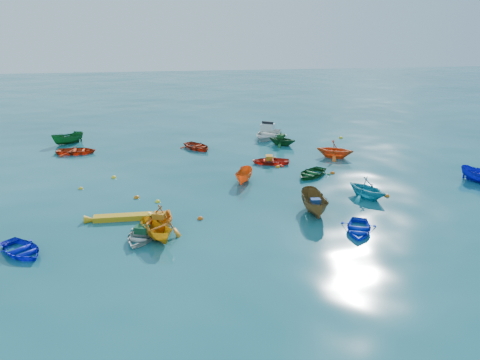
{
  "coord_description": "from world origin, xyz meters",
  "views": [
    {
      "loc": [
        -4.51,
        -25.33,
        11.08
      ],
      "look_at": [
        0.0,
        5.0,
        0.4
      ],
      "focal_mm": 35.0,
      "sensor_mm": 36.0,
      "label": 1
    }
  ],
  "objects": [
    {
      "name": "buoy_or_e",
      "position": [
        3.54,
        8.69,
        0.0
      ],
      "size": [
        0.36,
        0.36,
        0.36
      ],
      "primitive_type": "sphere",
      "color": "orange",
      "rests_on": "ground"
    },
    {
      "name": "buoy_or_c",
      "position": [
        -6.99,
        3.61,
        0.0
      ],
      "size": [
        0.36,
        0.36,
        0.36
      ],
      "primitive_type": "sphere",
      "color": "#CF630B",
      "rests_on": "ground"
    },
    {
      "name": "dinghy_red_nw",
      "position": [
        -12.75,
        15.09,
        0.0
      ],
      "size": [
        3.52,
        2.66,
        0.69
      ],
      "primitive_type": "imported",
      "rotation": [
        0.0,
        0.0,
        1.48
      ],
      "color": "red",
      "rests_on": "ground"
    },
    {
      "name": "tarp_green_b",
      "position": [
        5.33,
        15.25,
        0.84
      ],
      "size": [
        0.84,
        0.87,
        0.34
      ],
      "primitive_type": "cube",
      "rotation": [
        0.0,
        0.0,
        0.94
      ],
      "color": "#104317",
      "rests_on": "dinghy_green_n"
    },
    {
      "name": "dinghy_red_ne",
      "position": [
        3.17,
        9.79,
        0.0
      ],
      "size": [
        3.32,
        2.63,
        0.62
      ],
      "primitive_type": "imported",
      "rotation": [
        0.0,
        0.0,
        -1.74
      ],
      "color": "red",
      "rests_on": "ground"
    },
    {
      "name": "buoy_ye_c",
      "position": [
        3.77,
        10.96,
        0.0
      ],
      "size": [
        0.36,
        0.36,
        0.36
      ],
      "primitive_type": "sphere",
      "color": "gold",
      "rests_on": "ground"
    },
    {
      "name": "buoy_ye_a",
      "position": [
        -5.63,
        2.69,
        0.0
      ],
      "size": [
        0.31,
        0.31,
        0.31
      ],
      "primitive_type": "sphere",
      "color": "yellow",
      "rests_on": "ground"
    },
    {
      "name": "tarp_blue_a",
      "position": [
        3.69,
        -0.58,
        0.82
      ],
      "size": [
        0.59,
        0.47,
        0.27
      ],
      "primitive_type": "cube",
      "rotation": [
        0.0,
        0.0,
        -0.07
      ],
      "color": "navy",
      "rests_on": "sampan_brown_mid"
    },
    {
      "name": "dinghy_green_e",
      "position": [
        5.52,
        6.25,
        0.0
      ],
      "size": [
        3.72,
        3.71,
        0.64
      ],
      "primitive_type": "imported",
      "rotation": [
        0.0,
        0.0,
        -0.8
      ],
      "color": "#114C1F",
      "rests_on": "ground"
    },
    {
      "name": "dinghy_white_near",
      "position": [
        -6.37,
        -2.44,
        0.0
      ],
      "size": [
        2.92,
        3.43,
        0.6
      ],
      "primitive_type": "imported",
      "rotation": [
        0.0,
        0.0,
        -0.33
      ],
      "color": "silver",
      "rests_on": "ground"
    },
    {
      "name": "buoy_or_d",
      "position": [
        7.28,
        6.59,
        0.0
      ],
      "size": [
        0.35,
        0.35,
        0.35
      ],
      "primitive_type": "sphere",
      "color": "#D8510B",
      "rests_on": "ground"
    },
    {
      "name": "sampan_yellow_mid",
      "position": [
        -5.57,
        -2.61,
        0.0
      ],
      "size": [
        2.22,
        2.88,
        1.05
      ],
      "primitive_type": "imported",
      "rotation": [
        0.0,
        0.0,
        0.51
      ],
      "color": "orange",
      "rests_on": "ground"
    },
    {
      "name": "tarp_green_a",
      "position": [
        -6.33,
        -2.35,
        0.48
      ],
      "size": [
        0.88,
        0.77,
        0.36
      ],
      "primitive_type": "cube",
      "rotation": [
        0.0,
        0.0,
        -0.33
      ],
      "color": "#114526",
      "rests_on": "dinghy_white_near"
    },
    {
      "name": "sampan_brown_mid",
      "position": [
        3.7,
        -0.43,
        0.0
      ],
      "size": [
        1.58,
        3.62,
        1.36
      ],
      "primitive_type": "imported",
      "rotation": [
        0.0,
        0.0,
        -0.07
      ],
      "color": "brown",
      "rests_on": "ground"
    },
    {
      "name": "dinghy_red_far",
      "position": [
        -2.35,
        15.04,
        0.0
      ],
      "size": [
        3.61,
        3.89,
        0.66
      ],
      "primitive_type": "imported",
      "rotation": [
        0.0,
        0.0,
        0.56
      ],
      "color": "#A5270D",
      "rests_on": "ground"
    },
    {
      "name": "dinghy_cyan_se",
      "position": [
        7.79,
        1.47,
        0.0
      ],
      "size": [
        3.52,
        3.67,
        1.49
      ],
      "primitive_type": "imported",
      "rotation": [
        0.0,
        0.0,
        0.51
      ],
      "color": "teal",
      "rests_on": "ground"
    },
    {
      "name": "kayak_yellow",
      "position": [
        -7.56,
        0.21,
        0.0
      ],
      "size": [
        4.04,
        0.61,
        0.41
      ],
      "primitive_type": null,
      "rotation": [
        0.0,
        0.0,
        1.57
      ],
      "color": "orange",
      "rests_on": "ground"
    },
    {
      "name": "tarp_orange_b",
      "position": [
        3.08,
        9.81,
        0.49
      ],
      "size": [
        0.66,
        0.81,
        0.35
      ],
      "primitive_type": "cube",
      "rotation": [
        0.0,
        0.0,
        -1.74
      ],
      "color": "orange",
      "rests_on": "dinghy_red_ne"
    },
    {
      "name": "motorboat_white",
      "position": [
        4.66,
        18.18,
        0.0
      ],
      "size": [
        4.97,
        5.38,
        1.51
      ],
      "primitive_type": "imported",
      "rotation": [
        0.0,
        0.0,
        -0.55
      ],
      "color": "silver",
      "rests_on": "ground"
    },
    {
      "name": "buoy_or_a",
      "position": [
        -3.14,
        -0.37,
        0.0
      ],
      "size": [
        0.34,
        0.34,
        0.34
      ],
      "primitive_type": "sphere",
      "color": "#DA520B",
      "rests_on": "ground"
    },
    {
      "name": "ground",
      "position": [
        0.0,
        0.0,
        0.0
      ],
      "size": [
        160.0,
        160.0,
        0.0
      ],
      "primitive_type": "plane",
      "color": "#0A424C",
      "rests_on": "ground"
    },
    {
      "name": "tarp_orange_a",
      "position": [
        -5.43,
        -1.74,
        0.97
      ],
      "size": [
        0.78,
        0.69,
        0.32
      ],
      "primitive_type": "cube",
      "rotation": [
        0.0,
        0.0,
        -0.36
      ],
      "color": "orange",
      "rests_on": "dinghy_orange_w"
    },
    {
      "name": "dinghy_orange_w",
      "position": [
        -5.44,
        -1.79,
        0.0
      ],
      "size": [
        3.56,
        3.8,
        1.61
      ],
      "primitive_type": "imported",
      "rotation": [
        0.0,
        0.0,
        -0.36
      ],
      "color": "orange",
      "rests_on": "ground"
    },
    {
      "name": "dinghy_blue_se",
      "position": [
        5.3,
        -3.33,
        0.0
      ],
      "size": [
        2.92,
        3.34,
        0.58
      ],
      "primitive_type": "imported",
      "rotation": [
        0.0,
        0.0,
        -0.4
      ],
      "color": "#102DD3",
      "rests_on": "ground"
    },
    {
      "name": "buoy_ye_e",
      "position": [
        11.67,
        16.9,
        0.0
      ],
      "size": [
        0.38,
        0.38,
        0.38
      ],
      "primitive_type": "sphere",
      "color": "gold",
      "rests_on": "ground"
    },
    {
      "name": "dinghy_blue_sw",
      "position": [
        -12.19,
        -3.26,
        0.0
      ],
      "size": [
        3.59,
        3.64,
        0.62
      ],
      "primitive_type": "imported",
      "rotation": [
        0.0,
        0.0,
        0.74
      ],
      "color": "#1119D5",
      "rests_on": "ground"
    },
    {
      "name": "dinghy_orange_far",
      "position": [
        8.83,
        10.63,
        0.0
      ],
      "size": [
        3.9,
        3.73,
        1.59
      ],
      "primitive_type": "imported",
      "rotation": [
        0.0,
        0.0,
        1.08
      ],
      "color": "#EF5416",
      "rests_on": "ground"
    },
    {
      "name": "buoy_ye_d",
      "position": [
        -8.89,
        7.97,
        0.0
      ],
      "size": [
        0.35,
        0.35,
        0.35
      ],
      "primitive_type": "sphere",
      "color": "yellow",
      "rests_on": "ground"
    },
    {
      "name": "dinghy_green_n",
      "position": [
        5.41,
        15.19,
        0.0
      ],
      "size": [
        3.37,
        3.29,
        1.35
      ],
      "primitive_type": "imported",
      "rotation": [
        0.0,
        0.0,
        0.94
      ],
      "color": "#10461E",
      "rests_on": "ground"
    },
    {
      "name": "buoy_or_b",
      "position": [
        9.21,
        1.48,
        0.0
      ],
      "size": [
        0.34,
        0.34,
        0.34
      ],
      "primitive_type": "sphere",
      "color": "orange",
      "rests_on": "ground"
    },
    {
      "name": "buoy_ye_b",
      "position": [
        -10.88,
        5.89,
        0.0
      ],
      "size": [
        0.3,
        0.3,
        0.3
      ],
      "primitive_type": "sphere",
      "color": "yellow",
      "rests_on": "ground"
    },
    {
      "name": "sampan_green_far",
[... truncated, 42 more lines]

